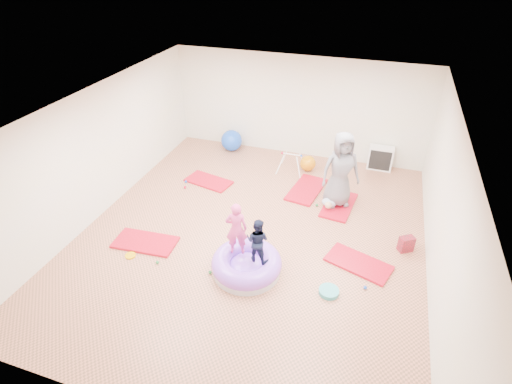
% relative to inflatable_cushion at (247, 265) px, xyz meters
% --- Properties ---
extents(room, '(7.01, 8.01, 2.81)m').
position_rel_inflatable_cushion_xyz_m(room, '(-0.26, 1.06, 1.24)').
color(room, tan).
rests_on(room, ground).
extents(gym_mat_front_left, '(1.32, 0.72, 0.05)m').
position_rel_inflatable_cushion_xyz_m(gym_mat_front_left, '(-2.26, 0.11, -0.14)').
color(gym_mat_front_left, red).
rests_on(gym_mat_front_left, ground).
extents(gym_mat_mid_left, '(1.28, 0.83, 0.05)m').
position_rel_inflatable_cushion_xyz_m(gym_mat_mid_left, '(-2.00, 2.75, -0.14)').
color(gym_mat_mid_left, red).
rests_on(gym_mat_mid_left, ground).
extents(gym_mat_center_back, '(0.87, 1.42, 0.06)m').
position_rel_inflatable_cushion_xyz_m(gym_mat_center_back, '(0.48, 3.15, -0.13)').
color(gym_mat_center_back, red).
rests_on(gym_mat_center_back, ground).
extents(gym_mat_right, '(1.35, 0.96, 0.05)m').
position_rel_inflatable_cushion_xyz_m(gym_mat_right, '(1.99, 0.84, -0.14)').
color(gym_mat_right, red).
rests_on(gym_mat_right, ground).
extents(gym_mat_rear_right, '(0.77, 1.32, 0.05)m').
position_rel_inflatable_cushion_xyz_m(gym_mat_rear_right, '(1.35, 2.71, -0.14)').
color(gym_mat_rear_right, red).
rests_on(gym_mat_rear_right, ground).
extents(inflatable_cushion, '(1.32, 1.32, 0.42)m').
position_rel_inflatable_cushion_xyz_m(inflatable_cushion, '(0.00, 0.00, 0.00)').
color(inflatable_cushion, silver).
rests_on(inflatable_cushion, ground).
extents(child_pink, '(0.46, 0.36, 1.10)m').
position_rel_inflatable_cushion_xyz_m(child_pink, '(-0.22, 0.10, 0.77)').
color(child_pink, '#E3418D').
rests_on(child_pink, inflatable_cushion).
extents(child_navy, '(0.47, 0.38, 0.90)m').
position_rel_inflatable_cushion_xyz_m(child_navy, '(0.20, 0.02, 0.67)').
color(child_navy, black).
rests_on(child_navy, inflatable_cushion).
extents(adult_caregiver, '(1.03, 0.90, 1.79)m').
position_rel_inflatable_cushion_xyz_m(adult_caregiver, '(1.28, 2.76, 0.78)').
color(adult_caregiver, slate).
rests_on(adult_caregiver, gym_mat_rear_right).
extents(infant, '(0.35, 0.35, 0.20)m').
position_rel_inflatable_cushion_xyz_m(infant, '(1.13, 2.54, -0.01)').
color(infant, silver).
rests_on(infant, gym_mat_rear_right).
extents(ball_pit_balls, '(4.79, 2.96, 0.07)m').
position_rel_inflatable_cushion_xyz_m(ball_pit_balls, '(-0.40, 0.98, -0.13)').
color(ball_pit_balls, '#2C813E').
rests_on(ball_pit_balls, ground).
extents(exercise_ball_blue, '(0.61, 0.61, 0.61)m').
position_rel_inflatable_cushion_xyz_m(exercise_ball_blue, '(-2.09, 4.65, 0.14)').
color(exercise_ball_blue, blue).
rests_on(exercise_ball_blue, ground).
extents(exercise_ball_orange, '(0.42, 0.42, 0.42)m').
position_rel_inflatable_cushion_xyz_m(exercise_ball_orange, '(0.29, 4.16, 0.05)').
color(exercise_ball_orange, orange).
rests_on(exercise_ball_orange, ground).
extents(infant_play_gym, '(0.69, 0.66, 0.53)m').
position_rel_inflatable_cushion_xyz_m(infant_play_gym, '(-0.12, 3.95, 0.19)').
color(infant_play_gym, white).
rests_on(infant_play_gym, ground).
extents(cube_shelf, '(0.64, 0.32, 0.64)m').
position_rel_inflatable_cushion_xyz_m(cube_shelf, '(2.12, 4.85, 0.16)').
color(cube_shelf, white).
rests_on(cube_shelf, ground).
extents(balance_disc, '(0.36, 0.36, 0.08)m').
position_rel_inflatable_cushion_xyz_m(balance_disc, '(1.57, -0.07, -0.12)').
color(balance_disc, teal).
rests_on(balance_disc, ground).
extents(backpack, '(0.33, 0.30, 0.33)m').
position_rel_inflatable_cushion_xyz_m(backpack, '(2.84, 1.55, 0.00)').
color(backpack, red).
rests_on(backpack, ground).
extents(yellow_toy, '(0.21, 0.21, 0.03)m').
position_rel_inflatable_cushion_xyz_m(yellow_toy, '(-2.33, -0.33, -0.15)').
color(yellow_toy, '#EAB000').
rests_on(yellow_toy, ground).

